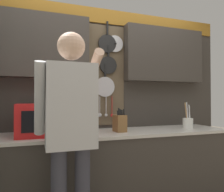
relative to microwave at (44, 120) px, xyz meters
The scene contains 6 objects.
base_cabinet_counter 1.01m from the microwave, ahead, with size 2.55×0.65×0.89m.
back_wall_unit 0.97m from the microwave, 21.49° to the left, with size 3.12×0.20×2.36m.
microwave is the anchor object (origin of this frame).
knife_block 0.79m from the microwave, ahead, with size 0.12×0.16×0.26m.
utensil_crock 1.69m from the microwave, ahead, with size 0.12×0.12×0.32m.
person 0.54m from the microwave, 70.57° to the right, with size 0.54×0.64×1.76m.
Camera 1 is at (-0.88, -2.25, 1.24)m, focal length 35.00 mm.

